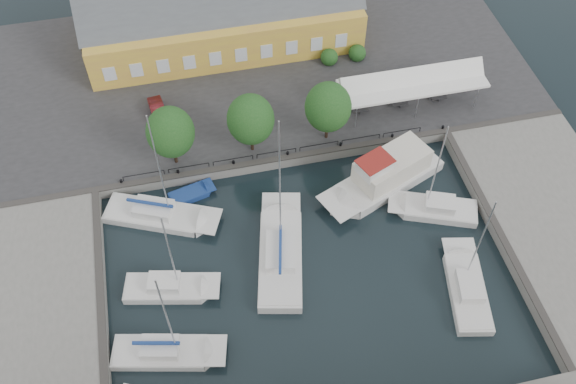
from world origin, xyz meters
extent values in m
plane|color=black|center=(0.00, 0.00, 0.00)|extent=(140.00, 140.00, 0.00)
cube|color=#2D2D30|center=(0.00, 23.00, 0.50)|extent=(56.00, 26.00, 1.00)
cube|color=slate|center=(-22.00, -2.00, 0.50)|extent=(12.00, 24.00, 1.00)
cube|color=slate|center=(22.00, -2.00, 0.50)|extent=(12.00, 24.00, 1.00)
cube|color=#383533|center=(0.00, 10.30, 1.06)|extent=(56.00, 0.60, 0.12)
cube|color=#383533|center=(-16.30, -2.00, 1.06)|extent=(0.60, 24.00, 0.12)
cube|color=#383533|center=(16.30, -2.00, 1.06)|extent=(0.60, 24.00, 0.12)
cylinder|color=black|center=(-14.00, 10.60, 1.20)|extent=(0.24, 0.24, 0.40)
cylinder|color=black|center=(-9.00, 10.60, 1.20)|extent=(0.24, 0.24, 0.40)
cylinder|color=black|center=(-4.00, 10.60, 1.20)|extent=(0.24, 0.24, 0.40)
cylinder|color=black|center=(1.00, 10.60, 1.20)|extent=(0.24, 0.24, 0.40)
cylinder|color=black|center=(6.00, 10.60, 1.20)|extent=(0.24, 0.24, 0.40)
cylinder|color=black|center=(11.00, 10.60, 1.20)|extent=(0.24, 0.24, 0.40)
cylinder|color=black|center=(16.00, 10.60, 1.20)|extent=(0.24, 0.24, 0.40)
cube|color=yellow|center=(-2.00, 28.00, 3.25)|extent=(28.00, 10.00, 4.50)
cube|color=yellow|center=(-12.00, 34.00, 2.75)|extent=(6.00, 6.00, 3.50)
cube|color=white|center=(14.00, 14.50, 3.70)|extent=(14.00, 4.00, 0.25)
cylinder|color=silver|center=(8.00, 12.70, 2.35)|extent=(0.10, 0.10, 2.70)
cylinder|color=silver|center=(8.00, 16.30, 2.35)|extent=(0.10, 0.10, 2.70)
cylinder|color=silver|center=(14.00, 12.70, 2.35)|extent=(0.10, 0.10, 2.70)
cylinder|color=silver|center=(14.00, 16.30, 2.35)|extent=(0.10, 0.10, 2.70)
cylinder|color=silver|center=(20.00, 12.70, 2.35)|extent=(0.10, 0.10, 2.70)
cylinder|color=silver|center=(20.00, 16.30, 2.35)|extent=(0.10, 0.10, 2.70)
cylinder|color=black|center=(-9.00, 12.00, 2.05)|extent=(0.30, 0.30, 2.10)
ellipsoid|color=#1B4B1A|center=(-9.00, 12.00, 4.88)|extent=(4.20, 4.20, 4.83)
cylinder|color=black|center=(-2.00, 12.00, 2.05)|extent=(0.30, 0.30, 2.10)
ellipsoid|color=#1B4B1A|center=(-2.00, 12.00, 4.88)|extent=(4.20, 4.20, 4.83)
cylinder|color=black|center=(5.00, 12.00, 2.05)|extent=(0.30, 0.30, 2.10)
ellipsoid|color=#1B4B1A|center=(5.00, 12.00, 4.88)|extent=(4.20, 4.20, 4.83)
imported|color=#541316|center=(-9.98, 18.28, 1.63)|extent=(1.79, 3.94, 1.25)
cube|color=silver|center=(-1.97, 0.00, 0.15)|extent=(5.38, 9.68, 1.50)
cube|color=silver|center=(-1.72, 1.11, 0.94)|extent=(5.65, 11.44, 0.08)
cube|color=silver|center=(-1.92, 0.22, 1.40)|extent=(3.09, 4.09, 0.90)
cylinder|color=silver|center=(-1.57, 1.78, 7.76)|extent=(0.12, 0.12, 13.73)
cube|color=navy|center=(-1.97, 0.00, 2.15)|extent=(1.23, 4.51, 0.22)
cube|color=silver|center=(9.46, 6.43, 0.10)|extent=(10.39, 7.14, 1.80)
cube|color=silver|center=(8.34, 5.96, 1.04)|extent=(12.13, 7.76, 0.08)
cube|color=silver|center=(9.46, 6.43, 2.10)|extent=(7.37, 5.45, 2.20)
cube|color=silver|center=(7.44, 5.58, 3.50)|extent=(3.25, 2.89, 1.20)
cube|color=maroon|center=(7.44, 5.58, 4.15)|extent=(3.51, 3.08, 0.10)
cube|color=silver|center=(12.63, 2.08, 0.05)|extent=(6.75, 4.71, 1.30)
cube|color=silver|center=(11.90, 2.36, 0.74)|extent=(7.87, 5.06, 0.08)
cube|color=silver|center=(12.48, 2.14, 1.20)|extent=(2.97, 2.57, 0.90)
cylinder|color=silver|center=(11.47, 2.53, 5.56)|extent=(0.12, 0.12, 9.72)
cube|color=silver|center=(11.75, -6.16, 0.05)|extent=(4.12, 7.35, 1.30)
cube|color=silver|center=(11.93, -5.32, 0.74)|extent=(4.30, 8.68, 0.08)
cube|color=silver|center=(11.78, -5.99, 1.20)|extent=(2.40, 3.10, 0.90)
cylinder|color=silver|center=(12.03, -4.81, 5.54)|extent=(0.12, 0.12, 9.68)
cube|color=silver|center=(-11.69, 7.04, 0.05)|extent=(8.62, 5.92, 1.30)
cube|color=silver|center=(-10.76, 6.63, 0.74)|extent=(10.06, 6.46, 0.08)
cube|color=silver|center=(-11.50, 6.96, 1.20)|extent=(3.77, 3.12, 0.90)
cylinder|color=silver|center=(-10.20, 6.39, 6.62)|extent=(0.12, 0.12, 11.85)
cube|color=navy|center=(-11.69, 7.04, 1.95)|extent=(3.81, 1.82, 0.22)
cube|color=silver|center=(-11.50, -0.44, 0.05)|extent=(6.53, 3.76, 1.30)
cube|color=silver|center=(-10.75, -0.60, 0.74)|extent=(7.71, 3.93, 0.08)
cube|color=silver|center=(-11.35, -0.47, 1.20)|extent=(2.76, 2.19, 0.90)
cylinder|color=silver|center=(-10.30, -0.70, 5.25)|extent=(0.12, 0.12, 9.11)
cube|color=silver|center=(-12.37, -5.79, 0.05)|extent=(7.25, 4.07, 1.30)
cube|color=silver|center=(-11.54, -5.98, 0.74)|extent=(8.56, 4.27, 0.08)
cube|color=silver|center=(-12.21, -5.82, 1.20)|extent=(3.06, 2.34, 0.90)
cylinder|color=silver|center=(-11.04, -6.09, 5.73)|extent=(0.12, 0.12, 10.06)
cube|color=navy|center=(-12.37, -5.79, 1.95)|extent=(3.38, 0.97, 0.22)
cube|color=navy|center=(-8.43, 8.60, 0.05)|extent=(3.60, 2.40, 0.80)
cube|color=navy|center=(-8.03, 8.70, 0.49)|extent=(4.22, 2.49, 0.08)
camera|label=1|loc=(-7.52, -27.45, 44.73)|focal=40.00mm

